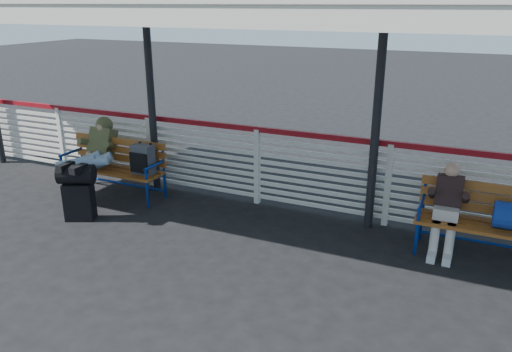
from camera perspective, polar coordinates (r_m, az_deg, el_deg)
The scene contains 8 objects.
ground at distance 6.42m, azimuth -6.95°, elevation -8.92°, with size 60.00×60.00×0.00m, color black.
fence at distance 7.72m, azimuth 0.13°, elevation 1.47°, with size 12.08×0.08×1.24m.
canopy at distance 6.42m, azimuth -3.87°, elevation 19.43°, with size 12.60×3.60×3.16m.
luggage_stack at distance 7.64m, azimuth -19.67°, elevation -1.51°, with size 0.58×0.47×0.84m.
bench_left at distance 8.31m, azimuth -14.92°, elevation 1.65°, with size 1.80×0.56×0.93m.
bench_right at distance 6.68m, azimuth 26.64°, elevation -4.23°, with size 1.80×0.56×0.92m.
traveler_man at distance 8.25m, azimuth -18.37°, elevation 2.02°, with size 0.93×1.64×0.77m.
companion_person at distance 6.65m, azimuth 20.97°, elevation -3.43°, with size 0.32×0.66×1.15m.
Camera 1 is at (3.02, -4.80, 3.01)m, focal length 35.00 mm.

